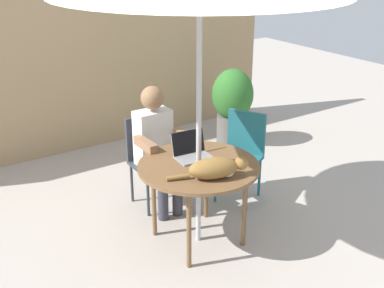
{
  "coord_description": "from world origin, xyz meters",
  "views": [
    {
      "loc": [
        -2.09,
        -3.05,
        2.48
      ],
      "look_at": [
        0.0,
        0.1,
        0.89
      ],
      "focal_mm": 45.67,
      "sensor_mm": 36.0,
      "label": 1
    }
  ],
  "objects_px": {
    "chair_empty": "(242,149)",
    "potted_plant_near_fence": "(232,103)",
    "patio_table": "(199,171)",
    "chair_occupied": "(150,153)",
    "laptop": "(191,150)",
    "person_seated": "(157,143)",
    "cat": "(217,168)"
  },
  "relations": [
    {
      "from": "laptop",
      "to": "cat",
      "type": "bearing_deg",
      "value": -97.24
    },
    {
      "from": "chair_empty",
      "to": "laptop",
      "type": "bearing_deg",
      "value": -161.51
    },
    {
      "from": "laptop",
      "to": "potted_plant_near_fence",
      "type": "bearing_deg",
      "value": 42.14
    },
    {
      "from": "laptop",
      "to": "patio_table",
      "type": "bearing_deg",
      "value": -102.22
    },
    {
      "from": "potted_plant_near_fence",
      "to": "person_seated",
      "type": "bearing_deg",
      "value": -150.99
    },
    {
      "from": "laptop",
      "to": "cat",
      "type": "distance_m",
      "value": 0.46
    },
    {
      "from": "chair_empty",
      "to": "laptop",
      "type": "xyz_separation_m",
      "value": [
        -0.8,
        -0.27,
        0.28
      ]
    },
    {
      "from": "patio_table",
      "to": "chair_occupied",
      "type": "distance_m",
      "value": 0.87
    },
    {
      "from": "chair_empty",
      "to": "person_seated",
      "type": "distance_m",
      "value": 0.89
    },
    {
      "from": "person_seated",
      "to": "chair_empty",
      "type": "bearing_deg",
      "value": -17.44
    },
    {
      "from": "patio_table",
      "to": "potted_plant_near_fence",
      "type": "bearing_deg",
      "value": 44.77
    },
    {
      "from": "patio_table",
      "to": "chair_empty",
      "type": "bearing_deg",
      "value": 27.83
    },
    {
      "from": "chair_empty",
      "to": "patio_table",
      "type": "bearing_deg",
      "value": -152.17
    },
    {
      "from": "patio_table",
      "to": "person_seated",
      "type": "bearing_deg",
      "value": 90.0
    },
    {
      "from": "laptop",
      "to": "cat",
      "type": "height_order",
      "value": "laptop"
    },
    {
      "from": "potted_plant_near_fence",
      "to": "laptop",
      "type": "bearing_deg",
      "value": -137.86
    },
    {
      "from": "chair_empty",
      "to": "potted_plant_near_fence",
      "type": "relative_size",
      "value": 0.89
    },
    {
      "from": "chair_empty",
      "to": "potted_plant_near_fence",
      "type": "height_order",
      "value": "potted_plant_near_fence"
    },
    {
      "from": "laptop",
      "to": "potted_plant_near_fence",
      "type": "distance_m",
      "value": 2.13
    },
    {
      "from": "person_seated",
      "to": "potted_plant_near_fence",
      "type": "distance_m",
      "value": 1.84
    },
    {
      "from": "patio_table",
      "to": "chair_empty",
      "type": "xyz_separation_m",
      "value": [
        0.83,
        0.44,
        -0.15
      ]
    },
    {
      "from": "chair_occupied",
      "to": "chair_empty",
      "type": "bearing_deg",
      "value": -26.71
    },
    {
      "from": "cat",
      "to": "potted_plant_near_fence",
      "type": "height_order",
      "value": "potted_plant_near_fence"
    },
    {
      "from": "chair_occupied",
      "to": "laptop",
      "type": "height_order",
      "value": "laptop"
    },
    {
      "from": "chair_occupied",
      "to": "person_seated",
      "type": "xyz_separation_m",
      "value": [
        0.0,
        -0.16,
        0.17
      ]
    },
    {
      "from": "patio_table",
      "to": "cat",
      "type": "height_order",
      "value": "cat"
    },
    {
      "from": "patio_table",
      "to": "chair_empty",
      "type": "height_order",
      "value": "chair_empty"
    },
    {
      "from": "patio_table",
      "to": "person_seated",
      "type": "relative_size",
      "value": 0.83
    },
    {
      "from": "cat",
      "to": "chair_empty",
      "type": "bearing_deg",
      "value": 40.15
    },
    {
      "from": "chair_empty",
      "to": "laptop",
      "type": "distance_m",
      "value": 0.89
    },
    {
      "from": "chair_empty",
      "to": "person_seated",
      "type": "relative_size",
      "value": 0.72
    },
    {
      "from": "person_seated",
      "to": "cat",
      "type": "height_order",
      "value": "person_seated"
    }
  ]
}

